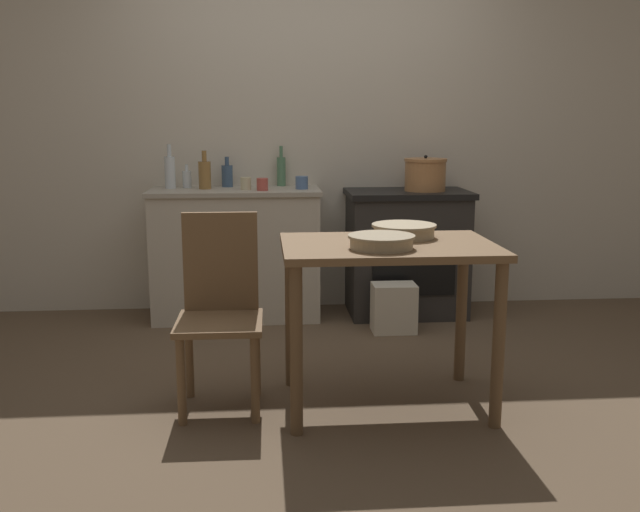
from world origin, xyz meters
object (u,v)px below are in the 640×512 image
object	(u,v)px
mixing_bowl_large	(381,241)
mixing_bowl_small	(404,230)
cup_center_right	(246,183)
stove	(406,252)
bottle_left	(281,171)
bottle_far_left	(170,171)
bottle_center	(205,174)
chair	(220,307)
bottle_mid_left	(187,179)
cup_right	(302,183)
work_table	(388,271)
cup_mid_right	(262,184)
flour_sack	(394,308)
stock_pot	(425,175)
bottle_center_left	(227,175)

from	to	relation	value
mixing_bowl_large	mixing_bowl_small	distance (m)	0.32
cup_center_right	stove	bearing A→B (deg)	2.16
mixing_bowl_large	bottle_left	xyz separation A→B (m)	(-0.39, 1.95, 0.17)
bottle_far_left	bottle_center	size ratio (longest dim) A/B	1.16
chair	cup_center_right	bearing A→B (deg)	86.86
chair	bottle_far_left	size ratio (longest dim) A/B	3.08
bottle_mid_left	cup_right	distance (m)	0.79
chair	bottle_mid_left	size ratio (longest dim) A/B	5.74
work_table	mixing_bowl_small	bearing A→B (deg)	55.58
work_table	chair	size ratio (longest dim) A/B	1.07
cup_mid_right	bottle_left	bearing A→B (deg)	66.58
bottle_mid_left	bottle_center	size ratio (longest dim) A/B	0.62
bottle_left	cup_mid_right	bearing A→B (deg)	-113.42
stove	cup_right	distance (m)	0.89
mixing_bowl_large	bottle_center	bearing A→B (deg)	117.05
work_table	bottle_far_left	size ratio (longest dim) A/B	3.30
cup_right	mixing_bowl_small	bearing A→B (deg)	-73.98
work_table	cup_mid_right	xyz separation A→B (m)	(-0.58, 1.51, 0.27)
chair	cup_center_right	world-z (taller)	cup_center_right
flour_sack	cup_right	xyz separation A→B (m)	(-0.57, 0.42, 0.77)
chair	stock_pot	bearing A→B (deg)	49.48
cup_center_right	bottle_center	bearing A→B (deg)	164.17
stock_pot	mixing_bowl_large	xyz separation A→B (m)	(-0.59, -1.72, -0.15)
chair	cup_right	size ratio (longest dim) A/B	10.73
cup_center_right	cup_mid_right	bearing A→B (deg)	-27.83
stock_pot	bottle_left	world-z (taller)	bottle_left
cup_mid_right	cup_right	size ratio (longest dim) A/B	0.95
flour_sack	mixing_bowl_small	world-z (taller)	mixing_bowl_small
chair	cup_center_right	distance (m)	1.56
stove	work_table	size ratio (longest dim) A/B	0.88
stock_pot	bottle_mid_left	distance (m)	1.64
mixing_bowl_large	bottle_mid_left	bearing A→B (deg)	119.07
mixing_bowl_large	cup_mid_right	world-z (taller)	cup_mid_right
work_table	bottle_far_left	distance (m)	2.11
stock_pot	mixing_bowl_large	distance (m)	1.83
bottle_center	bottle_left	bearing A→B (deg)	18.49
bottle_center	cup_center_right	distance (m)	0.29
flour_sack	bottle_center	size ratio (longest dim) A/B	1.22
flour_sack	bottle_far_left	xyz separation A→B (m)	(-1.46, 0.53, 0.85)
cup_center_right	cup_mid_right	size ratio (longest dim) A/B	1.03
bottle_left	bottle_mid_left	bearing A→B (deg)	-172.27
chair	bottle_center	size ratio (longest dim) A/B	3.58
flour_sack	bottle_left	bearing A→B (deg)	137.08
chair	stock_pot	size ratio (longest dim) A/B	3.18
stove	cup_center_right	xyz separation A→B (m)	(-1.11, -0.04, 0.49)
cup_mid_right	bottle_center	bearing A→B (deg)	160.53
stock_pot	cup_right	xyz separation A→B (m)	(-0.85, -0.00, -0.05)
mixing_bowl_large	mixing_bowl_small	xyz separation A→B (m)	(0.16, 0.28, 0.00)
stove	mixing_bowl_small	xyz separation A→B (m)	(-0.32, -1.46, 0.39)
bottle_center_left	cup_right	bearing A→B (deg)	-20.73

